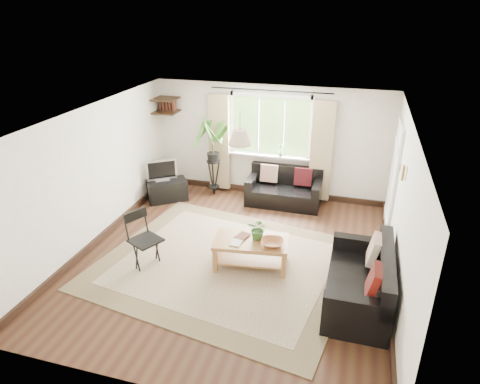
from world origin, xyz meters
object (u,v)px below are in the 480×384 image
(coffee_table, at_px, (251,253))
(palm_stand, at_px, (213,158))
(folding_chair, at_px, (146,241))
(sofa_right, at_px, (359,278))
(tv_stand, at_px, (167,190))
(sofa_back, at_px, (284,188))

(coffee_table, relative_size, palm_stand, 0.69)
(palm_stand, relative_size, folding_chair, 1.84)
(palm_stand, bearing_deg, folding_chair, -92.30)
(sofa_right, bearing_deg, tv_stand, -120.42)
(sofa_right, bearing_deg, coffee_table, -105.06)
(coffee_table, bearing_deg, palm_stand, 121.01)
(tv_stand, height_order, palm_stand, palm_stand)
(sofa_right, relative_size, folding_chair, 1.84)
(palm_stand, bearing_deg, sofa_right, -42.86)
(sofa_right, xyz_separation_m, tv_stand, (-4.04, 2.40, -0.18))
(sofa_back, bearing_deg, palm_stand, 178.08)
(sofa_right, height_order, folding_chair, folding_chair)
(sofa_back, bearing_deg, sofa_right, -61.13)
(sofa_back, xyz_separation_m, coffee_table, (-0.08, -2.43, -0.12))
(sofa_right, distance_m, palm_stand, 4.35)
(sofa_back, bearing_deg, coffee_table, -91.99)
(coffee_table, height_order, folding_chair, folding_chair)
(tv_stand, height_order, folding_chair, folding_chair)
(tv_stand, distance_m, folding_chair, 2.53)
(coffee_table, xyz_separation_m, folding_chair, (-1.61, -0.46, 0.22))
(sofa_right, height_order, tv_stand, sofa_right)
(folding_chair, bearing_deg, coffee_table, -47.12)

